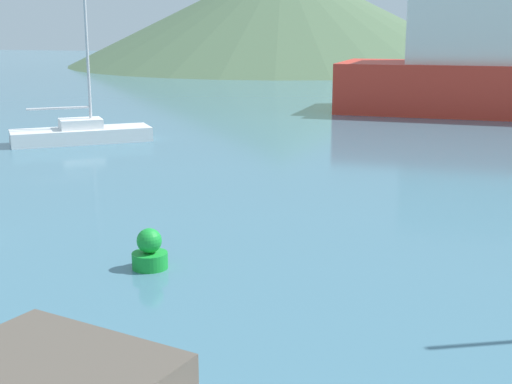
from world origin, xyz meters
name	(u,v)px	position (x,y,z in m)	size (l,w,h in m)	color
sailboat_inner	(81,132)	(-10.43, 25.92, 0.45)	(5.73, 4.85, 9.44)	white
buoy_marker	(150,252)	(-1.32, 11.72, 0.35)	(0.74, 0.74, 0.85)	green
hill_west	(282,13)	(-15.09, 85.87, 6.18)	(51.48, 51.48, 12.37)	#4C6647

